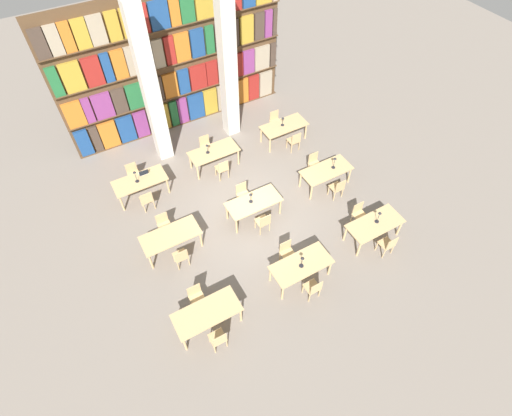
{
  "coord_description": "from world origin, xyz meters",
  "views": [
    {
      "loc": [
        -4.16,
        -7.61,
        10.91
      ],
      "look_at": [
        0.0,
        -0.28,
        0.69
      ],
      "focal_mm": 28.0,
      "sensor_mm": 36.0,
      "label": 1
    }
  ],
  "objects": [
    {
      "name": "desk_lamp_5",
      "position": [
        -0.27,
        2.88,
        1.04
      ],
      "size": [
        0.14,
        0.14,
        0.41
      ],
      "color": "#232328",
      "rests_on": "reading_table_7"
    },
    {
      "name": "reading_table_0",
      "position": [
        -3.01,
        -2.87,
        0.68
      ],
      "size": [
        1.86,
        0.86,
        0.77
      ],
      "color": "tan",
      "rests_on": "ground_plane"
    },
    {
      "name": "reading_table_7",
      "position": [
        -0.05,
        2.85,
        0.68
      ],
      "size": [
        1.86,
        0.86,
        0.77
      ],
      "color": "tan",
      "rests_on": "ground_plane"
    },
    {
      "name": "desk_lamp_6",
      "position": [
        3.0,
        2.86,
        1.03
      ],
      "size": [
        0.14,
        0.14,
        0.4
      ],
      "color": "#232328",
      "rests_on": "reading_table_8"
    },
    {
      "name": "desk_lamp_0",
      "position": [
        0.04,
        -2.92,
        1.09
      ],
      "size": [
        0.14,
        0.14,
        0.48
      ],
      "color": "#232328",
      "rests_on": "reading_table_1"
    },
    {
      "name": "reading_table_8",
      "position": [
        3.05,
        2.83,
        0.68
      ],
      "size": [
        1.86,
        0.86,
        0.77
      ],
      "color": "tan",
      "rests_on": "ground_plane"
    },
    {
      "name": "chair_16",
      "position": [
        3.1,
        2.12,
        0.48
      ],
      "size": [
        0.42,
        0.4,
        0.89
      ],
      "color": "tan",
      "rests_on": "ground_plane"
    },
    {
      "name": "reading_table_2",
      "position": [
        2.98,
        -2.77,
        0.68
      ],
      "size": [
        1.86,
        0.86,
        0.77
      ],
      "color": "tan",
      "rests_on": "ground_plane"
    },
    {
      "name": "chair_12",
      "position": [
        -3.01,
        2.06,
        0.48
      ],
      "size": [
        0.42,
        0.4,
        0.89
      ],
      "color": "tan",
      "rests_on": "ground_plane"
    },
    {
      "name": "pillar_left",
      "position": [
        -1.49,
        4.43,
        3.0
      ],
      "size": [
        0.54,
        0.54,
        6.0
      ],
      "color": "silver",
      "rests_on": "ground_plane"
    },
    {
      "name": "bookshelf_bank",
      "position": [
        -0.01,
        5.94,
        2.59
      ],
      "size": [
        9.0,
        0.35,
        5.5
      ],
      "color": "brown",
      "rests_on": "ground_plane"
    },
    {
      "name": "chair_9",
      "position": [
        0.01,
        0.66,
        0.48
      ],
      "size": [
        0.42,
        0.4,
        0.89
      ],
      "rotation": [
        0.0,
        0.0,
        3.14
      ],
      "color": "tan",
      "rests_on": "ground_plane"
    },
    {
      "name": "chair_1",
      "position": [
        -3.03,
        -2.16,
        0.48
      ],
      "size": [
        0.42,
        0.4,
        0.89
      ],
      "rotation": [
        0.0,
        0.0,
        3.14
      ],
      "color": "tan",
      "rests_on": "ground_plane"
    },
    {
      "name": "chair_15",
      "position": [
        -0.06,
        3.57,
        0.48
      ],
      "size": [
        0.42,
        0.4,
        0.89
      ],
      "rotation": [
        0.0,
        0.0,
        3.14
      ],
      "color": "tan",
      "rests_on": "ground_plane"
    },
    {
      "name": "desk_lamp_3",
      "position": [
        3.32,
        -0.07,
        1.1
      ],
      "size": [
        0.14,
        0.14,
        0.5
      ],
      "color": "#232328",
      "rests_on": "reading_table_5"
    },
    {
      "name": "chair_17",
      "position": [
        3.1,
        3.55,
        0.48
      ],
      "size": [
        0.42,
        0.4,
        0.89
      ],
      "rotation": [
        0.0,
        0.0,
        3.14
      ],
      "color": "tan",
      "rests_on": "ground_plane"
    },
    {
      "name": "laptop",
      "position": [
        -2.72,
        3.01,
        0.8
      ],
      "size": [
        0.32,
        0.22,
        0.21
      ],
      "rotation": [
        0.0,
        0.0,
        3.14
      ],
      "color": "silver",
      "rests_on": "reading_table_6"
    },
    {
      "name": "reading_table_3",
      "position": [
        -2.91,
        0.04,
        0.68
      ],
      "size": [
        1.86,
        0.86,
        0.77
      ],
      "color": "tan",
      "rests_on": "ground_plane"
    },
    {
      "name": "reading_table_4",
      "position": [
        0.04,
        -0.05,
        0.68
      ],
      "size": [
        1.86,
        0.86,
        0.77
      ],
      "color": "tan",
      "rests_on": "ground_plane"
    },
    {
      "name": "desk_lamp_1",
      "position": [
        3.06,
        -2.74,
        1.1
      ],
      "size": [
        0.14,
        0.14,
        0.49
      ],
      "color": "#232328",
      "rests_on": "reading_table_2"
    },
    {
      "name": "desk_lamp_2",
      "position": [
        -0.04,
        -0.01,
        1.04
      ],
      "size": [
        0.14,
        0.14,
        0.41
      ],
      "color": "#232328",
      "rests_on": "reading_table_4"
    },
    {
      "name": "chair_7",
      "position": [
        -2.88,
        0.75,
        0.48
      ],
      "size": [
        0.42,
        0.4,
        0.89
      ],
      "rotation": [
        0.0,
        0.0,
        3.14
      ],
      "color": "tan",
      "rests_on": "ground_plane"
    },
    {
      "name": "chair_3",
      "position": [
        0.05,
        -2.16,
        0.48
      ],
      "size": [
        0.42,
        0.4,
        0.89
      ],
      "rotation": [
        0.0,
        0.0,
        3.14
      ],
      "color": "tan",
      "rests_on": "ground_plane"
    },
    {
      "name": "chair_6",
      "position": [
        -2.88,
        -0.68,
        0.48
      ],
      "size": [
        0.42,
        0.4,
        0.89
      ],
      "color": "tan",
      "rests_on": "ground_plane"
    },
    {
      "name": "chair_10",
      "position": [
        3.06,
        -0.75,
        0.48
      ],
      "size": [
        0.42,
        0.4,
        0.89
      ],
      "color": "tan",
      "rests_on": "ground_plane"
    },
    {
      "name": "reading_table_5",
      "position": [
        3.05,
        -0.04,
        0.68
      ],
      "size": [
        1.86,
        0.86,
        0.77
      ],
      "color": "tan",
      "rests_on": "ground_plane"
    },
    {
      "name": "chair_14",
      "position": [
        -0.06,
        2.13,
        0.48
      ],
      "size": [
        0.42,
        0.4,
        0.89
      ],
      "color": "tan",
      "rests_on": "ground_plane"
    },
    {
      "name": "desk_lamp_4",
      "position": [
        -3.04,
        2.76,
        1.1
      ],
      "size": [
        0.14,
        0.14,
        0.5
      ],
      "color": "#232328",
      "rests_on": "reading_table_6"
    },
    {
      "name": "chair_13",
      "position": [
        -3.01,
        3.49,
        0.48
      ],
      "size": [
        0.42,
        0.4,
        0.89
      ],
      "rotation": [
        0.0,
        0.0,
        3.14
      ],
      "color": "tan",
      "rests_on": "ground_plane"
    },
    {
      "name": "reading_table_6",
      "position": [
        -2.96,
        2.77,
        0.68
      ],
      "size": [
        1.86,
        0.86,
        0.77
      ],
      "color": "tan",
      "rests_on": "ground_plane"
    },
    {
      "name": "chair_2",
      "position": [
        0.05,
        -3.59,
        0.48
      ],
      "size": [
        0.42,
        0.4,
        0.89
      ],
      "color": "tan",
      "rests_on": "ground_plane"
    },
    {
      "name": "pillar_center",
      "position": [
        1.49,
        4.43,
        3.0
      ],
      "size": [
        0.54,
        0.54,
        6.0
      ],
      "color": "silver",
      "rests_on": "ground_plane"
    },
    {
      "name": "ground_plane",
      "position": [
        0.0,
        0.0,
        0.0
      ],
      "size": [
        40.0,
        40.0,
        0.0
      ],
      "primitive_type": "plane",
      "color": "gray"
    },
    {
      "name": "chair_5",
      "position": [
        2.97,
        -2.06,
        0.48
      ],
      "size": [
        0.42,
        0.4,
        0.89
      ],
      "rotation": [
        0.0,
        0.0,
        3.14
      ],
      "color": "tan",
      "rests_on": "ground_plane"
    },
    {
      "name": "chair_8",
      "position": [
        0.01,
        -0.77,
        0.48
      ],
      "size": [
        0.42,
        0.4,
        0.89
      ],
      "color": "tan",
      "rests_on": "ground_plane"
    },
    {
      "name": "chair_4",
      "position": [
        2.97,
        -3.49,
        0.48
      ],
      "size": [
        0.42,
        0.4,
        0.89
      ],
      "color": "tan",
      "rests_on": "ground_plane"
    },
    {
      "name": "chair_0",
      "position": [
        -3.03,
        -3.59,
        0.48
      ],
      "size": [
        0.42,
        0.4,
        0.89
      ],
      "color": "tan",
      "rests_on": "ground_plane"
    },
    {
      "name": "reading_table_1",
      "position": [
        0.08,
        -2.87,
        0.68
      ],
      "size": [
        1.86,
        0.86,
        0.77
      ],
      "color": "tan",
      "rests_on": "ground_plane"
    },
    {
      "name": "chair_11",
      "position": [
        3.06,
        0.68,
        0.48
      ],
      "size": [
        0.42,
        0.4,
        0.89
      ],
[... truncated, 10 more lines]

